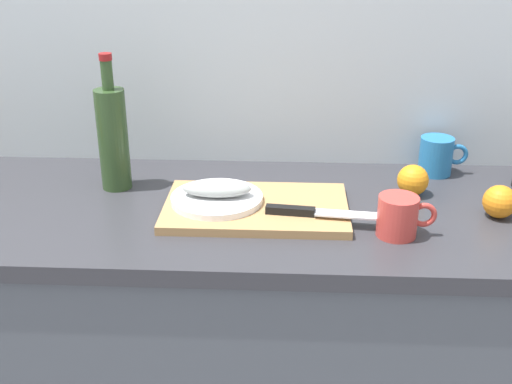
# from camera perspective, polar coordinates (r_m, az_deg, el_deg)

# --- Properties ---
(back_wall) EXTENTS (3.20, 0.05, 2.50)m
(back_wall) POSITION_cam_1_polar(r_m,az_deg,el_deg) (1.74, -7.66, 13.99)
(back_wall) COLOR silver
(back_wall) RESTS_ON ground_plane
(kitchen_counter) EXTENTS (2.00, 0.60, 0.90)m
(kitchen_counter) POSITION_cam_1_polar(r_m,az_deg,el_deg) (1.77, -8.09, -14.43)
(kitchen_counter) COLOR #4C5159
(kitchen_counter) RESTS_ON ground_plane
(cutting_board) EXTENTS (0.42, 0.26, 0.02)m
(cutting_board) POSITION_cam_1_polar(r_m,az_deg,el_deg) (1.48, 0.00, -1.42)
(cutting_board) COLOR tan
(cutting_board) RESTS_ON kitchen_counter
(white_plate) EXTENTS (0.21, 0.21, 0.01)m
(white_plate) POSITION_cam_1_polar(r_m,az_deg,el_deg) (1.49, -3.51, -0.59)
(white_plate) COLOR white
(white_plate) RESTS_ON cutting_board
(fish_fillet) EXTENTS (0.16, 0.07, 0.04)m
(fish_fillet) POSITION_cam_1_polar(r_m,az_deg,el_deg) (1.48, -3.54, 0.31)
(fish_fillet) COLOR #999E99
(fish_fillet) RESTS_ON white_plate
(chef_knife) EXTENTS (0.29, 0.06, 0.02)m
(chef_knife) POSITION_cam_1_polar(r_m,az_deg,el_deg) (1.42, 5.21, -1.80)
(chef_knife) COLOR silver
(chef_knife) RESTS_ON cutting_board
(wine_bottle) EXTENTS (0.07, 0.07, 0.34)m
(wine_bottle) POSITION_cam_1_polar(r_m,az_deg,el_deg) (1.61, -12.65, 4.84)
(wine_bottle) COLOR #2D4723
(wine_bottle) RESTS_ON kitchen_counter
(coffee_mug_0) EXTENTS (0.13, 0.09, 0.10)m
(coffee_mug_0) POSITION_cam_1_polar(r_m,az_deg,el_deg) (1.75, 15.83, 3.13)
(coffee_mug_0) COLOR #2672B2
(coffee_mug_0) RESTS_ON kitchen_counter
(coffee_mug_1) EXTENTS (0.13, 0.09, 0.09)m
(coffee_mug_1) POSITION_cam_1_polar(r_m,az_deg,el_deg) (1.39, 12.62, -2.12)
(coffee_mug_1) COLOR #CC3F38
(coffee_mug_1) RESTS_ON kitchen_counter
(orange_1) EXTENTS (0.08, 0.08, 0.08)m
(orange_1) POSITION_cam_1_polar(r_m,az_deg,el_deg) (1.55, 20.91, -0.81)
(orange_1) COLOR orange
(orange_1) RESTS_ON kitchen_counter
(orange_2) EXTENTS (0.08, 0.08, 0.08)m
(orange_2) POSITION_cam_1_polar(r_m,az_deg,el_deg) (1.60, 13.82, 1.04)
(orange_2) COLOR orange
(orange_2) RESTS_ON kitchen_counter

